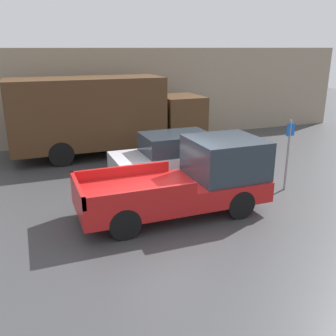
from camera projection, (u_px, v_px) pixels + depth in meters
name	position (u px, v px, depth m)	size (l,w,h in m)	color
ground_plane	(162.00, 213.00, 10.57)	(60.00, 60.00, 0.00)	#3D3D3F
building_wall	(96.00, 97.00, 17.79)	(28.00, 0.15, 4.44)	gray
pickup_truck	(192.00, 179.00, 10.45)	(5.21, 2.10, 2.03)	red
car	(174.00, 154.00, 13.52)	(4.39, 1.93, 1.53)	silver
delivery_truck	(103.00, 114.00, 15.81)	(8.24, 2.39, 3.30)	#472D19
parking_sign	(288.00, 151.00, 11.93)	(0.30, 0.07, 2.31)	gray
newspaper_box	(112.00, 132.00, 18.23)	(0.45, 0.40, 1.06)	red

